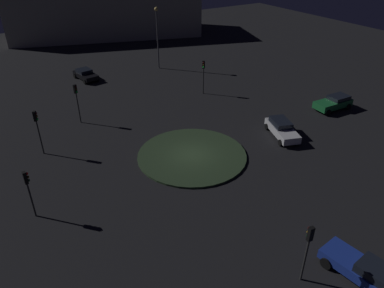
# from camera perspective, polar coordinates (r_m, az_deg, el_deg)

# --- Properties ---
(ground_plane) EXTENTS (114.40, 114.40, 0.00)m
(ground_plane) POSITION_cam_1_polar(r_m,az_deg,el_deg) (32.29, 0.00, -1.88)
(ground_plane) COLOR black
(roundabout_island) EXTENTS (9.63, 9.63, 0.17)m
(roundabout_island) POSITION_cam_1_polar(r_m,az_deg,el_deg) (32.24, 0.00, -1.75)
(roundabout_island) COLOR #2D4228
(roundabout_island) RESTS_ON ground_plane
(car_green) EXTENTS (4.44, 2.21, 1.48)m
(car_green) POSITION_cam_1_polar(r_m,az_deg,el_deg) (43.56, 21.33, 6.07)
(car_green) COLOR #1E7238
(car_green) RESTS_ON ground_plane
(car_white) EXTENTS (3.15, 4.87, 1.50)m
(car_white) POSITION_cam_1_polar(r_m,az_deg,el_deg) (36.16, 13.88, 2.36)
(car_white) COLOR white
(car_white) RESTS_ON ground_plane
(car_blue) EXTENTS (2.48, 4.76, 1.48)m
(car_blue) POSITION_cam_1_polar(r_m,az_deg,el_deg) (23.77, 25.42, -17.42)
(car_blue) COLOR #1E38A5
(car_blue) RESTS_ON ground_plane
(car_black) EXTENTS (2.57, 4.30, 1.33)m
(car_black) POSITION_cam_1_polar(r_m,az_deg,el_deg) (51.37, -16.34, 10.43)
(car_black) COLOR black
(car_black) RESTS_ON ground_plane
(traffic_light_west) EXTENTS (0.36, 0.31, 3.73)m
(traffic_light_west) POSITION_cam_1_polar(r_m,az_deg,el_deg) (26.66, -24.31, -5.89)
(traffic_light_west) COLOR #2D2D2D
(traffic_light_west) RESTS_ON ground_plane
(traffic_light_northeast) EXTENTS (0.37, 0.39, 4.09)m
(traffic_light_northeast) POSITION_cam_1_polar(r_m,az_deg,el_deg) (44.00, 1.81, 11.41)
(traffic_light_northeast) COLOR #2D2D2D
(traffic_light_northeast) RESTS_ON ground_plane
(traffic_light_south) EXTENTS (0.32, 0.37, 3.99)m
(traffic_light_south) POSITION_cam_1_polar(r_m,az_deg,el_deg) (21.10, 17.71, -14.58)
(traffic_light_south) COLOR #2D2D2D
(traffic_light_south) RESTS_ON ground_plane
(traffic_light_northwest) EXTENTS (0.40, 0.37, 4.17)m
(traffic_light_northwest) POSITION_cam_1_polar(r_m,az_deg,el_deg) (33.87, -23.08, 2.89)
(traffic_light_northwest) COLOR #2D2D2D
(traffic_light_northwest) RESTS_ON ground_plane
(traffic_light_northwest_near) EXTENTS (0.37, 0.40, 4.17)m
(traffic_light_northwest_near) POSITION_cam_1_polar(r_m,az_deg,el_deg) (38.47, -17.62, 7.17)
(traffic_light_northwest_near) COLOR #2D2D2D
(traffic_light_northwest_near) RESTS_ON ground_plane
(streetlamp_north) EXTENTS (0.54, 0.54, 8.44)m
(streetlamp_north) POSITION_cam_1_polar(r_m,az_deg,el_deg) (52.62, -5.49, 17.49)
(streetlamp_north) COLOR #4C4C51
(streetlamp_north) RESTS_ON ground_plane
(store_building) EXTENTS (35.75, 22.12, 8.52)m
(store_building) POSITION_cam_1_polar(r_m,az_deg,el_deg) (73.83, -13.33, 19.58)
(store_building) COLOR #ADA893
(store_building) RESTS_ON ground_plane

